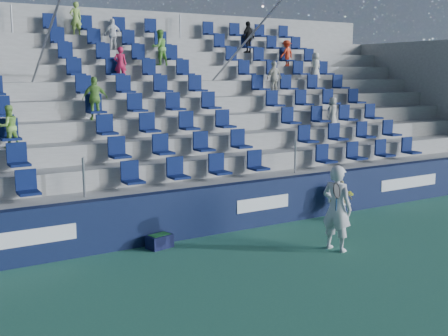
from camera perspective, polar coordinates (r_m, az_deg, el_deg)
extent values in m
plane|color=#307056|center=(11.62, 6.38, -10.40)|extent=(70.00, 70.00, 0.00)
cube|color=#101A3C|center=(13.96, -1.45, -4.32)|extent=(24.00, 0.30, 1.20)
cube|color=white|center=(14.61, 4.00, -3.63)|extent=(1.60, 0.02, 0.34)
cube|color=white|center=(18.26, 18.30, -1.40)|extent=(2.40, 0.02, 0.34)
cube|color=#AAAAA4|center=(14.45, -2.57, -3.84)|extent=(24.00, 0.85, 1.20)
cube|color=#AAAAA4|center=(15.13, -4.11, -2.27)|extent=(24.00, 0.85, 1.70)
cube|color=#AAAAA4|center=(15.83, -5.52, -0.83)|extent=(24.00, 0.85, 2.20)
cube|color=#AAAAA4|center=(16.55, -6.80, 0.48)|extent=(24.00, 0.85, 2.70)
cube|color=#AAAAA4|center=(17.29, -7.97, 1.69)|extent=(24.00, 0.85, 3.20)
cube|color=#AAAAA4|center=(18.03, -9.05, 2.79)|extent=(24.00, 0.85, 3.70)
cube|color=#AAAAA4|center=(18.79, -10.05, 3.81)|extent=(24.00, 0.85, 4.20)
cube|color=#AAAAA4|center=(19.56, -10.97, 4.74)|extent=(24.00, 0.85, 4.70)
cube|color=#AAAAA4|center=(20.34, -11.82, 5.60)|extent=(24.00, 0.85, 5.20)
cube|color=#AAAAA4|center=(20.95, -12.48, 7.06)|extent=(24.00, 0.50, 6.20)
cube|color=#AAAAA4|center=(24.36, 18.69, 5.94)|extent=(0.30, 7.65, 5.20)
cube|color=#0C1848|center=(14.26, -2.60, -0.13)|extent=(16.05, 0.50, 0.70)
cube|color=#0C1848|center=(14.93, -4.17, 2.24)|extent=(16.05, 0.50, 0.70)
cube|color=#0C1848|center=(15.64, -5.60, 4.40)|extent=(16.05, 0.50, 0.70)
cube|color=#0C1848|center=(16.37, -6.92, 6.37)|extent=(16.05, 0.50, 0.70)
cube|color=#0C1848|center=(17.13, -8.13, 8.16)|extent=(16.05, 0.50, 0.70)
cube|color=#0C1848|center=(17.91, -9.24, 9.80)|extent=(16.05, 0.50, 0.70)
cube|color=#0C1848|center=(18.71, -10.27, 11.29)|extent=(16.05, 0.50, 0.70)
cube|color=#0C1848|center=(19.52, -11.23, 12.66)|extent=(16.05, 0.50, 0.70)
cube|color=#0C1848|center=(20.36, -12.11, 13.91)|extent=(16.05, 0.50, 0.70)
cylinder|color=gray|center=(16.19, -18.19, 10.53)|extent=(0.06, 7.68, 4.55)
cylinder|color=gray|center=(18.50, 0.55, 10.84)|extent=(0.06, 7.68, 4.55)
imported|color=#71AF46|center=(15.66, -12.97, 6.90)|extent=(0.71, 0.36, 1.17)
imported|color=#8AB448|center=(20.03, -14.82, 14.45)|extent=(0.41, 0.27, 1.10)
imported|color=beige|center=(19.44, 5.11, 9.08)|extent=(0.73, 0.41, 1.17)
imported|color=#76C04C|center=(19.17, -6.56, 12.05)|extent=(0.62, 0.51, 1.18)
imported|color=#C91A43|center=(17.71, -10.48, 10.32)|extent=(0.44, 0.36, 1.05)
imported|color=#B9B7A6|center=(18.89, 10.98, 5.60)|extent=(0.55, 0.45, 0.98)
imported|color=beige|center=(21.66, 9.28, 10.17)|extent=(0.51, 0.35, 1.01)
imported|color=red|center=(21.89, 6.38, 11.50)|extent=(0.70, 0.50, 0.98)
imported|color=white|center=(19.49, -11.21, 13.16)|extent=(0.62, 0.28, 1.04)
imported|color=black|center=(21.92, 2.48, 13.12)|extent=(0.75, 0.51, 1.19)
imported|color=#8CC74F|center=(14.29, -21.03, 3.95)|extent=(0.56, 0.48, 1.02)
imported|color=silver|center=(12.85, 11.39, -4.02)|extent=(0.66, 0.82, 1.95)
cylinder|color=navy|center=(12.47, 11.34, -3.63)|extent=(0.03, 0.03, 0.28)
torus|color=black|center=(12.40, 11.38, -2.28)|extent=(0.30, 0.17, 0.28)
plane|color=#262626|center=(12.40, 11.38, -2.28)|extent=(0.30, 0.16, 0.29)
sphere|color=#C5D030|center=(12.80, 12.87, -2.62)|extent=(0.07, 0.07, 0.07)
sphere|color=#C5D030|center=(12.84, 12.69, -2.45)|extent=(0.07, 0.07, 0.07)
cube|color=white|center=(15.69, 11.67, -3.52)|extent=(0.48, 0.48, 0.04)
cube|color=white|center=(15.78, 11.21, -2.45)|extent=(0.43, 0.10, 0.53)
cylinder|color=white|center=(15.51, 11.61, -4.56)|extent=(0.03, 0.03, 0.43)
cylinder|color=white|center=(15.74, 12.53, -4.39)|extent=(0.03, 0.03, 0.43)
cylinder|color=white|center=(15.76, 10.76, -4.31)|extent=(0.03, 0.03, 0.43)
cylinder|color=white|center=(15.98, 11.68, -4.14)|extent=(0.03, 0.03, 0.43)
imported|color=tan|center=(15.63, 11.81, -3.19)|extent=(0.70, 0.44, 1.10)
cube|color=#0E1235|center=(13.06, -6.56, -7.41)|extent=(0.63, 0.48, 0.31)
cube|color=#1E662D|center=(13.04, -6.57, -7.11)|extent=(0.51, 0.36, 0.18)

